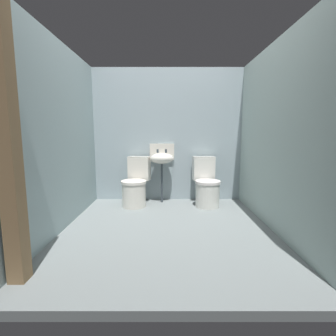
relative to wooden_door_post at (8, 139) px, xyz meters
name	(u,v)px	position (x,y,z in m)	size (l,w,h in m)	color
ground_plane	(168,229)	(1.18, 1.14, -1.17)	(2.94, 2.99, 0.08)	slate
wall_back	(168,136)	(1.18, 2.49, 0.00)	(2.94, 0.10, 2.25)	#93A4AB
wall_left	(62,137)	(-0.14, 1.24, 0.00)	(0.10, 2.79, 2.25)	#91A8AB
wall_right	(274,137)	(2.50, 1.24, 0.00)	(0.10, 2.79, 2.25)	#95ABA6
wooden_door_post	(8,139)	(0.00, 0.00, 0.00)	(0.13, 0.13, 2.25)	olive
toilet_left	(136,186)	(0.66, 2.09, -0.81)	(0.49, 0.65, 0.78)	silver
toilet_right	(207,186)	(1.81, 2.09, -0.81)	(0.44, 0.62, 0.78)	silver
sink	(162,158)	(1.08, 2.27, -0.37)	(0.42, 0.35, 0.99)	#353E46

